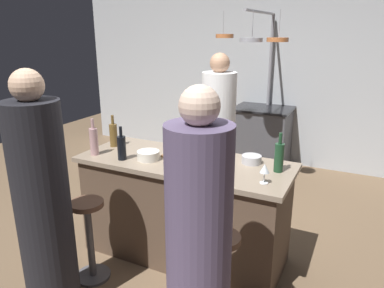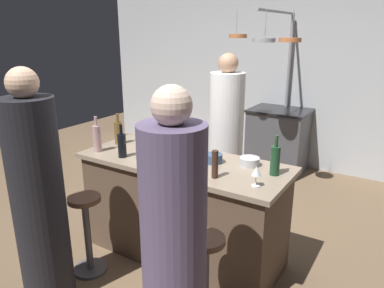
{
  "view_description": "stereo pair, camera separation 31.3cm",
  "coord_description": "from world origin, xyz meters",
  "px_view_note": "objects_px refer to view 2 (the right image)",
  "views": [
    {
      "loc": [
        1.31,
        -2.54,
        1.94
      ],
      "look_at": [
        0.0,
        0.15,
        1.0
      ],
      "focal_mm": 34.03,
      "sensor_mm": 36.0,
      "label": 1
    },
    {
      "loc": [
        1.58,
        -2.38,
        1.94
      ],
      "look_at": [
        0.0,
        0.15,
        1.0
      ],
      "focal_mm": 34.03,
      "sensor_mm": 36.0,
      "label": 2
    }
  ],
  "objects_px": {
    "wine_glass_near_right_guest": "(190,159)",
    "wine_glass_near_left_guest": "(256,172)",
    "wine_bottle_dark": "(122,145)",
    "pepper_mill": "(215,164)",
    "wine_glass_by_chef": "(198,162)",
    "cutting_board": "(183,155)",
    "guest_right": "(174,251)",
    "guest_left": "(39,200)",
    "wine_bottle_amber": "(118,132)",
    "mixing_bowl_ceramic": "(148,154)",
    "wine_bottle_green": "(275,160)",
    "mixing_bowl_blue": "(214,158)",
    "wine_bottle_rose": "(97,138)",
    "bar_stool_left": "(87,231)",
    "mixing_bowl_steel": "(249,161)",
    "chef": "(226,140)",
    "bar_stool_right": "(205,278)",
    "potted_plant": "(114,159)",
    "stove_range": "(278,140)"
  },
  "relations": [
    {
      "from": "bar_stool_right",
      "to": "wine_glass_near_right_guest",
      "type": "height_order",
      "value": "wine_glass_near_right_guest"
    },
    {
      "from": "stove_range",
      "to": "cutting_board",
      "type": "xyz_separation_m",
      "value": [
        -0.06,
        -2.36,
        0.46
      ]
    },
    {
      "from": "wine_bottle_dark",
      "to": "mixing_bowl_blue",
      "type": "distance_m",
      "value": 0.79
    },
    {
      "from": "guest_right",
      "to": "wine_bottle_amber",
      "type": "bearing_deg",
      "value": 142.56
    },
    {
      "from": "wine_glass_by_chef",
      "to": "guest_left",
      "type": "bearing_deg",
      "value": -137.83
    },
    {
      "from": "cutting_board",
      "to": "wine_glass_near_right_guest",
      "type": "height_order",
      "value": "wine_glass_near_right_guest"
    },
    {
      "from": "wine_bottle_rose",
      "to": "mixing_bowl_steel",
      "type": "relative_size",
      "value": 1.99
    },
    {
      "from": "bar_stool_left",
      "to": "bar_stool_right",
      "type": "distance_m",
      "value": 1.11
    },
    {
      "from": "wine_glass_near_right_guest",
      "to": "wine_glass_near_left_guest",
      "type": "relative_size",
      "value": 1.0
    },
    {
      "from": "bar_stool_right",
      "to": "potted_plant",
      "type": "bearing_deg",
      "value": 145.96
    },
    {
      "from": "chef",
      "to": "wine_bottle_rose",
      "type": "distance_m",
      "value": 1.4
    },
    {
      "from": "potted_plant",
      "to": "wine_glass_near_left_guest",
      "type": "xyz_separation_m",
      "value": [
        2.43,
        -1.1,
        0.71
      ]
    },
    {
      "from": "pepper_mill",
      "to": "wine_glass_by_chef",
      "type": "relative_size",
      "value": 1.44
    },
    {
      "from": "mixing_bowl_steel",
      "to": "mixing_bowl_ceramic",
      "type": "relative_size",
      "value": 0.85
    },
    {
      "from": "wine_bottle_green",
      "to": "mixing_bowl_blue",
      "type": "relative_size",
      "value": 2.13
    },
    {
      "from": "bar_stool_right",
      "to": "potted_plant",
      "type": "relative_size",
      "value": 1.31
    },
    {
      "from": "stove_range",
      "to": "wine_bottle_dark",
      "type": "height_order",
      "value": "wine_bottle_dark"
    },
    {
      "from": "mixing_bowl_blue",
      "to": "mixing_bowl_ceramic",
      "type": "height_order",
      "value": "mixing_bowl_ceramic"
    },
    {
      "from": "bar_stool_left",
      "to": "wine_bottle_amber",
      "type": "bearing_deg",
      "value": 109.34
    },
    {
      "from": "wine_bottle_rose",
      "to": "bar_stool_left",
      "type": "bearing_deg",
      "value": -59.65
    },
    {
      "from": "guest_right",
      "to": "wine_bottle_rose",
      "type": "bearing_deg",
      "value": 150.39
    },
    {
      "from": "bar_stool_left",
      "to": "wine_bottle_amber",
      "type": "xyz_separation_m",
      "value": [
        -0.24,
        0.68,
        0.64
      ]
    },
    {
      "from": "bar_stool_left",
      "to": "guest_left",
      "type": "distance_m",
      "value": 0.56
    },
    {
      "from": "wine_bottle_amber",
      "to": "wine_glass_by_chef",
      "type": "relative_size",
      "value": 2.03
    },
    {
      "from": "chef",
      "to": "guest_left",
      "type": "bearing_deg",
      "value": -102.97
    },
    {
      "from": "cutting_board",
      "to": "pepper_mill",
      "type": "height_order",
      "value": "pepper_mill"
    },
    {
      "from": "wine_bottle_dark",
      "to": "mixing_bowl_ceramic",
      "type": "xyz_separation_m",
      "value": [
        0.2,
        0.09,
        -0.07
      ]
    },
    {
      "from": "chef",
      "to": "pepper_mill",
      "type": "distance_m",
      "value": 1.32
    },
    {
      "from": "mixing_bowl_steel",
      "to": "wine_bottle_amber",
      "type": "bearing_deg",
      "value": -174.56
    },
    {
      "from": "wine_bottle_amber",
      "to": "wine_bottle_dark",
      "type": "bearing_deg",
      "value": -42.65
    },
    {
      "from": "wine_glass_by_chef",
      "to": "mixing_bowl_ceramic",
      "type": "relative_size",
      "value": 0.77
    },
    {
      "from": "wine_glass_near_left_guest",
      "to": "potted_plant",
      "type": "bearing_deg",
      "value": 155.66
    },
    {
      "from": "mixing_bowl_steel",
      "to": "chef",
      "type": "bearing_deg",
      "value": 127.14
    },
    {
      "from": "wine_bottle_dark",
      "to": "wine_glass_near_right_guest",
      "type": "distance_m",
      "value": 0.68
    },
    {
      "from": "chef",
      "to": "mixing_bowl_ceramic",
      "type": "xyz_separation_m",
      "value": [
        -0.18,
        -1.12,
        0.14
      ]
    },
    {
      "from": "guest_right",
      "to": "wine_bottle_rose",
      "type": "height_order",
      "value": "guest_right"
    },
    {
      "from": "guest_right",
      "to": "wine_glass_near_right_guest",
      "type": "distance_m",
      "value": 0.91
    },
    {
      "from": "wine_bottle_rose",
      "to": "wine_glass_by_chef",
      "type": "relative_size",
      "value": 2.19
    },
    {
      "from": "stove_range",
      "to": "bar_stool_left",
      "type": "bearing_deg",
      "value": -99.76
    },
    {
      "from": "wine_glass_by_chef",
      "to": "potted_plant",
      "type": "bearing_deg",
      "value": 149.93
    },
    {
      "from": "stove_range",
      "to": "mixing_bowl_steel",
      "type": "relative_size",
      "value": 5.54
    },
    {
      "from": "wine_glass_near_right_guest",
      "to": "potted_plant",
      "type": "bearing_deg",
      "value": 149.62
    },
    {
      "from": "cutting_board",
      "to": "wine_glass_by_chef",
      "type": "xyz_separation_m",
      "value": [
        0.34,
        -0.32,
        0.1
      ]
    },
    {
      "from": "chef",
      "to": "guest_left",
      "type": "relative_size",
      "value": 1.0
    },
    {
      "from": "wine_glass_near_right_guest",
      "to": "guest_right",
      "type": "bearing_deg",
      "value": -63.54
    },
    {
      "from": "wine_glass_near_right_guest",
      "to": "wine_glass_near_left_guest",
      "type": "distance_m",
      "value": 0.53
    },
    {
      "from": "wine_glass_near_left_guest",
      "to": "wine_bottle_green",
      "type": "bearing_deg",
      "value": 82.08
    },
    {
      "from": "stove_range",
      "to": "cutting_board",
      "type": "height_order",
      "value": "cutting_board"
    },
    {
      "from": "wine_bottle_rose",
      "to": "wine_glass_near_left_guest",
      "type": "bearing_deg",
      "value": 1.29
    },
    {
      "from": "guest_right",
      "to": "cutting_board",
      "type": "distance_m",
      "value": 1.26
    }
  ]
}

